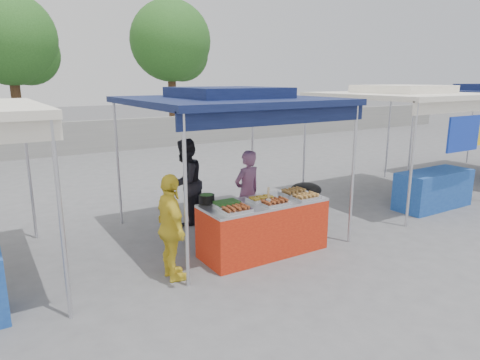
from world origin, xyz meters
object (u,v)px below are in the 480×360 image
cooking_pot (207,199)px  vendor_woman (247,192)px  helper_man (186,182)px  customer_person (171,228)px  wok_burner (305,203)px  vendor_table (263,227)px

cooking_pot → vendor_woman: 1.22m
vendor_woman → helper_man: 1.25m
cooking_pot → helper_man: 1.61m
vendor_woman → customer_person: bearing=18.6°
vendor_woman → helper_man: bearing=-64.8°
wok_burner → helper_man: bearing=153.7°
cooking_pot → helper_man: bearing=76.8°
vendor_woman → helper_man: (-0.71, 1.03, 0.07)m
wok_burner → customer_person: 2.81m
vendor_woman → helper_man: size_ratio=0.92×
vendor_table → vendor_woman: bearing=73.1°
vendor_table → customer_person: 1.62m
helper_man → customer_person: (-1.15, -2.02, -0.07)m
cooking_pot → helper_man: helper_man is taller
wok_burner → helper_man: size_ratio=0.56×
wok_burner → vendor_woman: size_ratio=0.61×
wok_burner → vendor_table: bearing=-144.8°
vendor_table → cooking_pot: size_ratio=8.32×
vendor_woman → vendor_table: bearing=63.6°
helper_man → vendor_table: bearing=68.9°
vendor_woman → helper_man: helper_man is taller
helper_man → customer_person: bearing=26.4°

